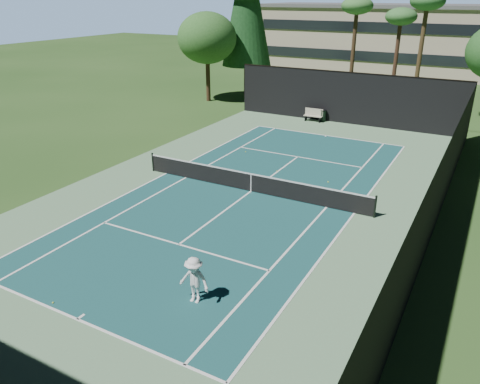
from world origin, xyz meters
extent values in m
plane|color=#274A1C|center=(0.00, 0.00, 0.00)|extent=(160.00, 160.00, 0.00)
cube|color=#618B63|center=(0.00, 0.00, 0.01)|extent=(18.00, 32.00, 0.01)
cube|color=#184C4D|center=(0.00, 0.00, 0.01)|extent=(10.97, 23.77, 0.01)
cube|color=white|center=(0.00, -11.88, 0.02)|extent=(10.97, 0.10, 0.01)
cube|color=white|center=(0.00, 11.88, 0.02)|extent=(10.97, 0.10, 0.01)
cube|color=white|center=(0.00, -6.40, 0.02)|extent=(8.23, 0.10, 0.01)
cube|color=white|center=(0.00, 6.40, 0.02)|extent=(8.23, 0.10, 0.01)
cube|color=white|center=(-5.49, 0.00, 0.02)|extent=(0.10, 23.77, 0.01)
cube|color=white|center=(5.49, 0.00, 0.02)|extent=(0.10, 23.77, 0.01)
cube|color=white|center=(-4.12, 0.00, 0.02)|extent=(0.10, 23.77, 0.01)
cube|color=white|center=(4.12, 0.00, 0.02)|extent=(0.10, 23.77, 0.01)
cube|color=white|center=(0.00, 0.00, 0.02)|extent=(0.10, 12.80, 0.01)
cube|color=white|center=(0.00, -11.73, 0.02)|extent=(0.10, 0.30, 0.01)
cube|color=white|center=(0.00, 11.73, 0.02)|extent=(0.10, 0.30, 0.01)
cylinder|color=black|center=(-6.40, 0.00, 0.55)|extent=(0.10, 0.10, 1.10)
cylinder|color=black|center=(6.40, 0.00, 0.55)|extent=(0.10, 0.10, 1.10)
cube|color=black|center=(0.00, 0.00, 0.50)|extent=(12.80, 0.02, 0.92)
cube|color=white|center=(0.00, 0.00, 0.98)|extent=(12.80, 0.04, 0.07)
cube|color=white|center=(0.00, 0.00, 0.50)|extent=(0.05, 0.03, 0.92)
cube|color=black|center=(0.00, 16.00, 2.00)|extent=(18.00, 0.04, 4.00)
cube|color=black|center=(9.00, 0.00, 2.00)|extent=(0.04, 32.00, 4.00)
cube|color=black|center=(-9.00, 0.00, 2.00)|extent=(0.04, 32.00, 4.00)
cube|color=black|center=(0.00, 16.00, 4.00)|extent=(18.00, 0.06, 0.06)
imported|color=white|center=(2.73, -9.28, 0.84)|extent=(1.11, 0.67, 1.68)
sphere|color=#E7F537|center=(-1.35, -11.66, 0.03)|extent=(0.06, 0.06, 0.06)
sphere|color=#CCD430|center=(-0.05, 3.36, 0.03)|extent=(0.07, 0.07, 0.07)
sphere|color=#D3EF36|center=(3.12, 3.16, 0.04)|extent=(0.07, 0.07, 0.07)
sphere|color=gold|center=(-3.34, 5.66, 0.03)|extent=(0.07, 0.07, 0.07)
cube|color=#BBB19B|center=(-2.35, 15.29, 0.45)|extent=(1.50, 0.45, 0.05)
cube|color=beige|center=(-2.35, 15.49, 0.75)|extent=(1.50, 0.06, 0.55)
cube|color=black|center=(-2.95, 15.29, 0.21)|extent=(0.06, 0.40, 0.42)
cube|color=black|center=(-1.75, 15.29, 0.21)|extent=(0.06, 0.40, 0.42)
cylinder|color=black|center=(-1.68, 15.72, 0.45)|extent=(0.52, 0.52, 0.90)
cylinder|color=black|center=(-1.68, 15.72, 0.92)|extent=(0.56, 0.56, 0.05)
cylinder|color=#462F1E|center=(-12.00, 22.00, 1.80)|extent=(0.50, 0.50, 3.60)
cone|color=#163C19|center=(-12.00, 22.00, 9.00)|extent=(4.80, 4.80, 12.00)
cylinder|color=#422E1C|center=(-2.00, 24.00, 4.28)|extent=(0.36, 0.36, 8.55)
ellipsoid|color=#366B30|center=(-2.00, 24.00, 8.55)|extent=(2.80, 2.80, 1.54)
cylinder|color=#442A1D|center=(1.50, 26.00, 3.83)|extent=(0.36, 0.36, 7.65)
ellipsoid|color=#31662E|center=(1.50, 26.00, 7.65)|extent=(2.80, 2.80, 1.54)
cylinder|color=#4D3A21|center=(4.00, 23.00, 4.50)|extent=(0.36, 0.36, 9.00)
ellipsoid|color=#2C632C|center=(4.00, 23.00, 9.00)|extent=(2.80, 2.80, 1.54)
cylinder|color=#462F1E|center=(-14.00, 18.00, 1.87)|extent=(0.40, 0.40, 3.74)
ellipsoid|color=#2D6025|center=(-14.00, 18.00, 5.78)|extent=(5.44, 5.44, 4.62)
cube|color=#BCAA92|center=(0.00, 46.00, 4.00)|extent=(40.00, 12.00, 8.00)
cube|color=#59595B|center=(0.00, 46.00, 8.10)|extent=(40.50, 12.50, 0.40)
cube|color=black|center=(0.00, 39.95, 2.40)|extent=(38.00, 0.15, 1.20)
cube|color=black|center=(0.00, 39.95, 5.80)|extent=(38.00, 0.15, 1.20)
camera|label=1|loc=(10.31, -19.95, 9.52)|focal=35.00mm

